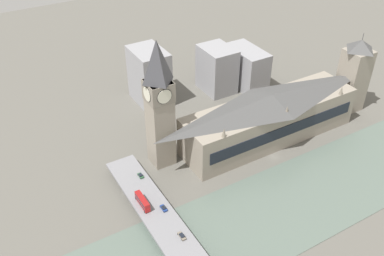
{
  "coord_description": "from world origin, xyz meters",
  "views": [
    {
      "loc": [
        -131.0,
        128.23,
        145.76
      ],
      "look_at": [
        20.8,
        39.15,
        20.63
      ],
      "focal_mm": 40.0,
      "sensor_mm": 36.0,
      "label": 1
    }
  ],
  "objects_px": {
    "clock_tower": "(159,103)",
    "double_decker_bus_mid": "(142,201)",
    "car_northbound_tail": "(164,208)",
    "parliament_hall": "(270,117)",
    "car_northbound_lead": "(182,236)",
    "victoria_tower": "(354,75)",
    "road_bridge": "(181,249)",
    "car_southbound_lead": "(141,176)"
  },
  "relations": [
    {
      "from": "parliament_hall",
      "to": "car_northbound_tail",
      "type": "bearing_deg",
      "value": 107.05
    },
    {
      "from": "parliament_hall",
      "to": "car_northbound_tail",
      "type": "relative_size",
      "value": 24.19
    },
    {
      "from": "car_northbound_tail",
      "to": "car_northbound_lead",
      "type": "bearing_deg",
      "value": 177.61
    },
    {
      "from": "double_decker_bus_mid",
      "to": "car_southbound_lead",
      "type": "height_order",
      "value": "double_decker_bus_mid"
    },
    {
      "from": "car_northbound_lead",
      "to": "car_northbound_tail",
      "type": "distance_m",
      "value": 17.9
    },
    {
      "from": "car_northbound_tail",
      "to": "car_southbound_lead",
      "type": "relative_size",
      "value": 1.06
    },
    {
      "from": "parliament_hall",
      "to": "clock_tower",
      "type": "xyz_separation_m",
      "value": [
        11.96,
        61.31,
        21.96
      ]
    },
    {
      "from": "road_bridge",
      "to": "car_northbound_tail",
      "type": "xyz_separation_m",
      "value": [
        22.37,
        -3.55,
        1.71
      ]
    },
    {
      "from": "road_bridge",
      "to": "car_southbound_lead",
      "type": "xyz_separation_m",
      "value": [
        47.5,
        -3.86,
        1.67
      ]
    },
    {
      "from": "parliament_hall",
      "to": "double_decker_bus_mid",
      "type": "relative_size",
      "value": 9.12
    },
    {
      "from": "parliament_hall",
      "to": "car_northbound_tail",
      "type": "xyz_separation_m",
      "value": [
        -24.2,
        78.9,
        -8.27
      ]
    },
    {
      "from": "road_bridge",
      "to": "car_southbound_lead",
      "type": "distance_m",
      "value": 47.68
    },
    {
      "from": "car_southbound_lead",
      "to": "parliament_hall",
      "type": "bearing_deg",
      "value": -90.68
    },
    {
      "from": "road_bridge",
      "to": "car_northbound_tail",
      "type": "distance_m",
      "value": 22.71
    },
    {
      "from": "clock_tower",
      "to": "parliament_hall",
      "type": "bearing_deg",
      "value": -101.04
    },
    {
      "from": "road_bridge",
      "to": "double_decker_bus_mid",
      "type": "height_order",
      "value": "double_decker_bus_mid"
    },
    {
      "from": "parliament_hall",
      "to": "road_bridge",
      "type": "xyz_separation_m",
      "value": [
        -46.57,
        82.45,
        -9.98
      ]
    },
    {
      "from": "car_southbound_lead",
      "to": "victoria_tower",
      "type": "bearing_deg",
      "value": -90.35
    },
    {
      "from": "parliament_hall",
      "to": "car_northbound_lead",
      "type": "bearing_deg",
      "value": 117.85
    },
    {
      "from": "clock_tower",
      "to": "double_decker_bus_mid",
      "type": "height_order",
      "value": "clock_tower"
    },
    {
      "from": "car_southbound_lead",
      "to": "double_decker_bus_mid",
      "type": "bearing_deg",
      "value": 157.93
    },
    {
      "from": "parliament_hall",
      "to": "double_decker_bus_mid",
      "type": "distance_m",
      "value": 87.87
    },
    {
      "from": "parliament_hall",
      "to": "road_bridge",
      "type": "distance_m",
      "value": 95.22
    },
    {
      "from": "clock_tower",
      "to": "road_bridge",
      "type": "relative_size",
      "value": 0.53
    },
    {
      "from": "clock_tower",
      "to": "car_northbound_tail",
      "type": "xyz_separation_m",
      "value": [
        -36.16,
        17.58,
        -30.24
      ]
    },
    {
      "from": "car_northbound_tail",
      "to": "road_bridge",
      "type": "bearing_deg",
      "value": 170.98
    },
    {
      "from": "car_northbound_tail",
      "to": "victoria_tower",
      "type": "bearing_deg",
      "value": -80.28
    },
    {
      "from": "car_southbound_lead",
      "to": "clock_tower",
      "type": "bearing_deg",
      "value": -57.43
    },
    {
      "from": "victoria_tower",
      "to": "road_bridge",
      "type": "distance_m",
      "value": 153.61
    },
    {
      "from": "road_bridge",
      "to": "double_decker_bus_mid",
      "type": "bearing_deg",
      "value": 6.77
    },
    {
      "from": "parliament_hall",
      "to": "double_decker_bus_mid",
      "type": "xyz_separation_m",
      "value": [
        -17.19,
        85.93,
        -6.4
      ]
    },
    {
      "from": "double_decker_bus_mid",
      "to": "car_northbound_tail",
      "type": "xyz_separation_m",
      "value": [
        -7.02,
        -7.04,
        -1.87
      ]
    },
    {
      "from": "road_bridge",
      "to": "double_decker_bus_mid",
      "type": "relative_size",
      "value": 11.51
    },
    {
      "from": "victoria_tower",
      "to": "double_decker_bus_mid",
      "type": "xyz_separation_m",
      "value": [
        -17.24,
        148.65,
        -15.15
      ]
    },
    {
      "from": "victoria_tower",
      "to": "car_southbound_lead",
      "type": "xyz_separation_m",
      "value": [
        0.87,
        141.3,
        -17.06
      ]
    },
    {
      "from": "victoria_tower",
      "to": "car_northbound_tail",
      "type": "bearing_deg",
      "value": 99.72
    },
    {
      "from": "road_bridge",
      "to": "car_southbound_lead",
      "type": "height_order",
      "value": "car_southbound_lead"
    },
    {
      "from": "double_decker_bus_mid",
      "to": "car_northbound_lead",
      "type": "xyz_separation_m",
      "value": [
        -24.9,
        -6.29,
        -1.89
      ]
    },
    {
      "from": "road_bridge",
      "to": "car_southbound_lead",
      "type": "bearing_deg",
      "value": -4.64
    },
    {
      "from": "victoria_tower",
      "to": "car_northbound_tail",
      "type": "relative_size",
      "value": 11.65
    },
    {
      "from": "victoria_tower",
      "to": "car_northbound_lead",
      "type": "xyz_separation_m",
      "value": [
        -42.14,
        142.36,
        -17.03
      ]
    },
    {
      "from": "double_decker_bus_mid",
      "to": "car_northbound_tail",
      "type": "bearing_deg",
      "value": -134.92
    }
  ]
}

